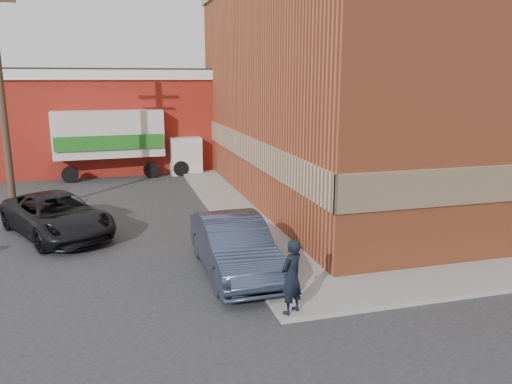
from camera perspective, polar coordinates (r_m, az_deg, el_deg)
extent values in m
plane|color=#28282B|center=(12.59, 2.46, -10.93)|extent=(90.00, 90.00, 0.00)
cube|color=#A54A2A|center=(23.34, 15.92, 10.97)|extent=(14.00, 18.00, 9.00)
cube|color=tan|center=(20.76, -1.37, 5.17)|extent=(0.08, 18.16, 1.00)
cube|color=gray|center=(20.99, -3.61, -0.99)|extent=(1.80, 18.00, 0.12)
cube|color=maroon|center=(31.13, -20.17, 7.34)|extent=(16.00, 8.00, 5.00)
cube|color=silver|center=(31.03, -20.57, 12.39)|extent=(16.30, 8.30, 0.50)
cube|color=black|center=(31.03, -20.62, 12.94)|extent=(16.00, 8.00, 0.10)
cylinder|color=#463323|center=(20.32, -27.11, 9.86)|extent=(0.26, 0.26, 9.00)
imported|color=black|center=(10.81, 4.08, -9.63)|extent=(0.72, 0.66, 1.65)
imported|color=#313A52|center=(13.25, -2.53, -6.17)|extent=(1.69, 4.64, 1.52)
imported|color=black|center=(17.63, -21.82, -2.48)|extent=(4.30, 5.50, 1.39)
cube|color=silver|center=(27.08, -16.50, 6.48)|extent=(5.54, 2.43, 2.36)
cube|color=#1F661B|center=(26.03, -16.36, 5.45)|extent=(5.26, 0.27, 0.73)
cube|color=silver|center=(27.59, -8.96, 4.21)|extent=(1.73, 2.07, 2.00)
cylinder|color=black|center=(26.46, -20.48, 1.88)|extent=(0.83, 0.31, 0.82)
cylinder|color=black|center=(28.24, -20.38, 2.54)|extent=(0.83, 0.31, 0.82)
cylinder|color=black|center=(26.59, -11.87, 2.48)|extent=(0.83, 0.31, 0.82)
cylinder|color=black|center=(28.37, -12.30, 3.10)|extent=(0.83, 0.31, 0.82)
cylinder|color=black|center=(26.80, -8.59, 2.69)|extent=(0.83, 0.31, 0.82)
cylinder|color=black|center=(28.57, -9.23, 3.29)|extent=(0.83, 0.31, 0.82)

